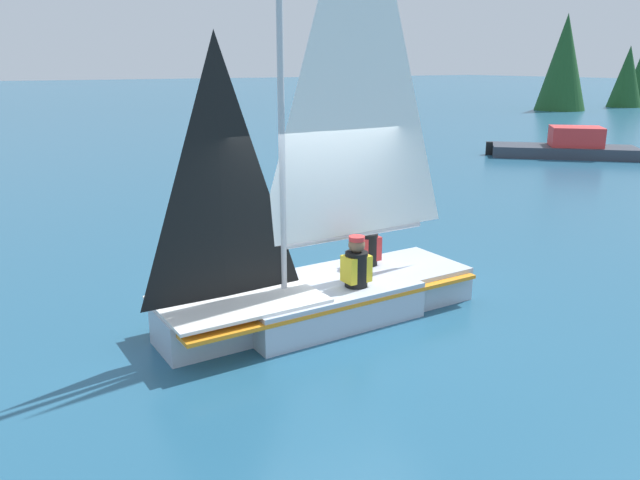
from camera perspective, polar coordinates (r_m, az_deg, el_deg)
name	(u,v)px	position (r m, az deg, el deg)	size (l,w,h in m)	color
ground_plane	(320,317)	(8.54, 0.00, -7.02)	(260.00, 260.00, 0.00)	#235675
sailboat_main	(323,258)	(8.28, 0.31, -1.62)	(4.53, 1.54, 6.10)	#B2BCCC
sailor_helm	(356,275)	(8.22, 3.33, -3.25)	(0.34, 0.30, 1.16)	black
sailor_crew	(367,256)	(9.10, 4.33, -1.43)	(0.34, 0.30, 1.16)	black
motorboat_distant	(567,146)	(24.75, 21.65, 7.95)	(4.85, 4.72, 1.10)	#333842
treeline_shore	(620,68)	(55.82, 25.74, 13.95)	(21.51, 4.68, 6.71)	#1E4C23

